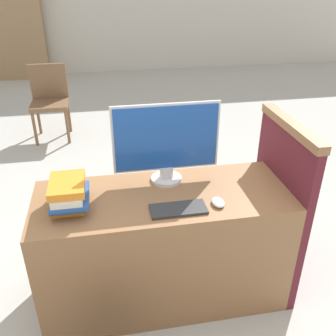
# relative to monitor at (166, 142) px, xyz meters

# --- Properties ---
(ground_plane) EXTENTS (20.00, 20.00, 0.00)m
(ground_plane) POSITION_rel_monitor_xyz_m (-0.05, -0.46, -1.01)
(ground_plane) COLOR #B2B2AD
(desk) EXTENTS (1.47, 0.59, 0.76)m
(desk) POSITION_rel_monitor_xyz_m (-0.05, -0.17, -0.63)
(desk) COLOR #8C603D
(desk) RESTS_ON ground_plane
(carrel_divider) EXTENTS (0.07, 0.69, 1.13)m
(carrel_divider) POSITION_rel_monitor_xyz_m (0.71, -0.12, -0.44)
(carrel_divider) COLOR #5B1E28
(carrel_divider) RESTS_ON ground_plane
(monitor) EXTENTS (0.63, 0.19, 0.49)m
(monitor) POSITION_rel_monitor_xyz_m (0.00, 0.00, 0.00)
(monitor) COLOR silver
(monitor) RESTS_ON desk
(keyboard) EXTENTS (0.30, 0.13, 0.02)m
(keyboard) POSITION_rel_monitor_xyz_m (0.01, -0.33, -0.25)
(keyboard) COLOR #2D2D2D
(keyboard) RESTS_ON desk
(mouse) EXTENTS (0.07, 0.11, 0.03)m
(mouse) POSITION_rel_monitor_xyz_m (0.23, -0.32, -0.24)
(mouse) COLOR silver
(mouse) RESTS_ON desk
(book_stack) EXTENTS (0.20, 0.28, 0.16)m
(book_stack) POSITION_rel_monitor_xyz_m (-0.57, -0.20, -0.17)
(book_stack) COLOR orange
(book_stack) RESTS_ON desk
(far_chair) EXTENTS (0.44, 0.44, 0.89)m
(far_chair) POSITION_rel_monitor_xyz_m (-0.97, 2.68, -0.51)
(far_chair) COLOR brown
(far_chair) RESTS_ON ground_plane
(bookshelf_far) EXTENTS (1.18, 0.32, 1.93)m
(bookshelf_far) POSITION_rel_monitor_xyz_m (-1.89, 5.77, -0.05)
(bookshelf_far) COLOR #9E7A56
(bookshelf_far) RESTS_ON ground_plane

